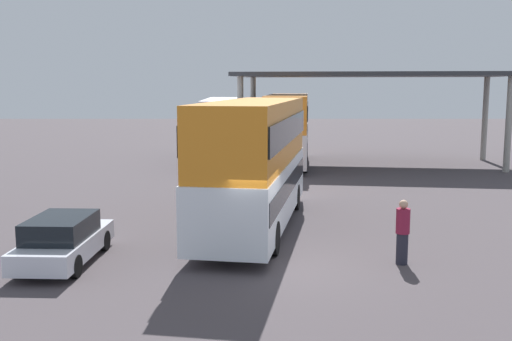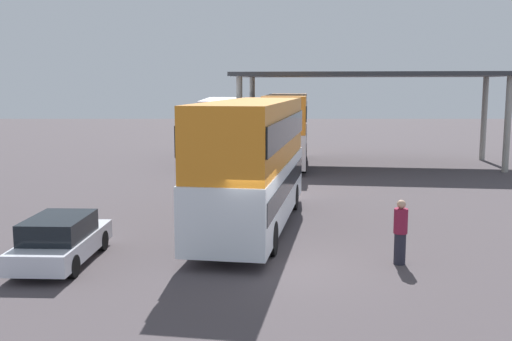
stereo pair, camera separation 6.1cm
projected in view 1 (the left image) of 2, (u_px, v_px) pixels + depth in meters
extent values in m
plane|color=#484144|center=(277.00, 264.00, 16.38)|extent=(140.00, 140.00, 0.00)
cube|color=white|center=(256.00, 190.00, 20.38)|extent=(4.09, 10.64, 1.93)
cube|color=orange|center=(256.00, 132.00, 20.09)|extent=(3.98, 10.42, 2.09)
cube|color=black|center=(256.00, 184.00, 20.35)|extent=(4.05, 10.24, 0.66)
cube|color=black|center=(256.00, 129.00, 20.07)|extent=(4.05, 10.24, 0.84)
cube|color=black|center=(276.00, 163.00, 25.35)|extent=(2.04, 0.44, 1.16)
cube|color=orange|center=(276.00, 141.00, 25.22)|extent=(1.68, 0.36, 0.36)
cylinder|color=black|center=(243.00, 195.00, 23.82)|extent=(0.44, 1.03, 1.00)
cylinder|color=black|center=(297.00, 197.00, 23.46)|extent=(0.44, 1.03, 1.00)
cylinder|color=black|center=(202.00, 235.00, 17.53)|extent=(0.44, 1.03, 1.00)
cylinder|color=black|center=(275.00, 238.00, 17.18)|extent=(0.44, 1.03, 1.00)
cube|color=silver|center=(66.00, 245.00, 16.45)|extent=(1.81, 4.16, 0.55)
cube|color=black|center=(62.00, 227.00, 16.17)|extent=(1.60, 2.31, 0.58)
cylinder|color=black|center=(57.00, 240.00, 17.76)|extent=(0.23, 0.61, 0.60)
cylinder|color=black|center=(106.00, 241.00, 17.70)|extent=(0.23, 0.61, 0.60)
cylinder|color=black|center=(20.00, 265.00, 15.26)|extent=(0.23, 0.61, 0.60)
cylinder|color=black|center=(76.00, 266.00, 15.19)|extent=(0.23, 0.61, 0.60)
cube|color=navy|center=(226.00, 143.00, 37.86)|extent=(2.63, 11.41, 1.75)
cube|color=white|center=(225.00, 114.00, 37.60)|extent=(2.56, 11.18, 1.90)
cube|color=black|center=(226.00, 139.00, 37.83)|extent=(2.66, 10.96, 0.60)
cube|color=black|center=(225.00, 113.00, 37.59)|extent=(2.66, 10.96, 0.76)
cube|color=black|center=(228.00, 132.00, 43.40)|extent=(2.10, 0.13, 1.05)
cube|color=orange|center=(228.00, 120.00, 43.28)|extent=(1.73, 0.11, 0.36)
cylinder|color=black|center=(212.00, 148.00, 41.44)|extent=(0.29, 1.00, 1.00)
cylinder|color=black|center=(243.00, 148.00, 41.47)|extent=(0.29, 1.00, 1.00)
cylinder|color=black|center=(204.00, 161.00, 34.46)|extent=(0.29, 1.00, 1.00)
cylinder|color=black|center=(243.00, 161.00, 34.49)|extent=(0.29, 1.00, 1.00)
cube|color=white|center=(289.00, 144.00, 36.42)|extent=(3.34, 10.45, 1.89)
cube|color=orange|center=(289.00, 112.00, 36.14)|extent=(3.25, 10.24, 2.05)
cube|color=black|center=(289.00, 140.00, 36.39)|extent=(3.34, 10.04, 0.64)
cube|color=black|center=(289.00, 110.00, 36.12)|extent=(3.34, 10.04, 0.82)
cube|color=black|center=(291.00, 133.00, 41.39)|extent=(2.07, 0.28, 1.14)
cube|color=orange|center=(291.00, 120.00, 41.26)|extent=(1.71, 0.23, 0.36)
cylinder|color=black|center=(274.00, 151.00, 39.77)|extent=(0.37, 1.02, 1.00)
cylinder|color=black|center=(307.00, 151.00, 39.58)|extent=(0.37, 1.02, 1.00)
cylinder|color=black|center=(267.00, 163.00, 33.50)|extent=(0.37, 1.02, 1.00)
cylinder|color=black|center=(306.00, 164.00, 33.30)|extent=(0.37, 1.02, 1.00)
cube|color=#33353A|center=(371.00, 75.00, 36.44)|extent=(17.17, 8.77, 0.25)
cylinder|color=#9E9B93|center=(486.00, 119.00, 38.48)|extent=(0.36, 0.36, 5.40)
cylinder|color=#9E9B93|center=(510.00, 124.00, 33.16)|extent=(0.36, 0.36, 5.40)
cylinder|color=#9E9B93|center=(254.00, 117.00, 40.53)|extent=(0.36, 0.36, 5.40)
cylinder|color=#9E9B93|center=(242.00, 122.00, 35.21)|extent=(0.36, 0.36, 5.40)
cylinder|color=#262633|center=(403.00, 249.00, 16.32)|extent=(0.32, 0.32, 0.87)
cylinder|color=maroon|center=(404.00, 221.00, 16.21)|extent=(0.38, 0.38, 0.69)
sphere|color=tan|center=(405.00, 204.00, 16.14)|extent=(0.24, 0.24, 0.24)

